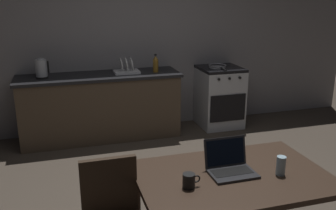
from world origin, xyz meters
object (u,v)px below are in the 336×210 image
object	(u,v)px
coffee_mug	(189,181)
dish_rack	(126,69)
bottle	(156,64)
frying_pan	(218,66)
stove_oven	(219,97)
electric_kettle	(41,69)
laptop	(230,166)
drinking_glass	(281,166)
dining_table	(233,183)

from	to	relation	value
coffee_mug	dish_rack	xyz separation A→B (m)	(0.13, 2.89, 0.17)
bottle	frying_pan	world-z (taller)	bottle
stove_oven	bottle	bearing A→B (deg)	-177.26
electric_kettle	dish_rack	size ratio (longest dim) A/B	0.74
stove_oven	coffee_mug	bearing A→B (deg)	-117.76
bottle	laptop	bearing A→B (deg)	-93.73
frying_pan	dish_rack	bearing A→B (deg)	178.78
stove_oven	drinking_glass	size ratio (longest dim) A/B	6.57
dining_table	bottle	world-z (taller)	bottle
frying_pan	coffee_mug	bearing A→B (deg)	-117.06
laptop	frying_pan	xyz separation A→B (m)	(1.11, 2.74, 0.15)
coffee_mug	bottle	bearing A→B (deg)	79.46
electric_kettle	coffee_mug	xyz separation A→B (m)	(0.96, -2.89, -0.24)
laptop	coffee_mug	bearing A→B (deg)	-147.85
dining_table	drinking_glass	xyz separation A→B (m)	(0.32, -0.09, 0.13)
dining_table	frying_pan	distance (m)	3.01
coffee_mug	dining_table	bearing A→B (deg)	12.51
stove_oven	laptop	size ratio (longest dim) A/B	2.78
laptop	coffee_mug	size ratio (longest dim) A/B	2.63
stove_oven	coffee_mug	size ratio (longest dim) A/B	7.32
bottle	frying_pan	bearing A→B (deg)	1.34
bottle	dish_rack	distance (m)	0.40
dining_table	bottle	bearing A→B (deg)	86.42
dining_table	laptop	bearing A→B (deg)	96.02
stove_oven	frying_pan	xyz separation A→B (m)	(-0.06, -0.03, 0.47)
bottle	frying_pan	distance (m)	0.94
bottle	drinking_glass	bearing A→B (deg)	-87.09
laptop	coffee_mug	xyz separation A→B (m)	(-0.35, -0.12, 0.00)
stove_oven	bottle	size ratio (longest dim) A/B	3.62
bottle	coffee_mug	size ratio (longest dim) A/B	2.02
frying_pan	coffee_mug	world-z (taller)	frying_pan
electric_kettle	drinking_glass	xyz separation A→B (m)	(1.63, -2.90, -0.22)
dining_table	electric_kettle	world-z (taller)	electric_kettle
stove_oven	laptop	distance (m)	3.02
laptop	drinking_glass	size ratio (longest dim) A/B	2.36
electric_kettle	drinking_glass	world-z (taller)	electric_kettle
laptop	drinking_glass	bearing A→B (deg)	-9.03
laptop	bottle	xyz separation A→B (m)	(0.18, 2.72, 0.24)
laptop	dish_rack	distance (m)	2.78
electric_kettle	bottle	world-z (taller)	electric_kettle
frying_pan	electric_kettle	bearing A→B (deg)	179.33
coffee_mug	laptop	bearing A→B (deg)	18.88
laptop	dish_rack	xyz separation A→B (m)	(-0.22, 2.77, 0.17)
electric_kettle	bottle	size ratio (longest dim) A/B	1.02
laptop	electric_kettle	distance (m)	3.07
stove_oven	frying_pan	bearing A→B (deg)	-156.00
dining_table	drinking_glass	bearing A→B (deg)	-15.97
stove_oven	dining_table	world-z (taller)	stove_oven
bottle	coffee_mug	world-z (taller)	bottle
frying_pan	dish_rack	xyz separation A→B (m)	(-1.33, 0.03, 0.02)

